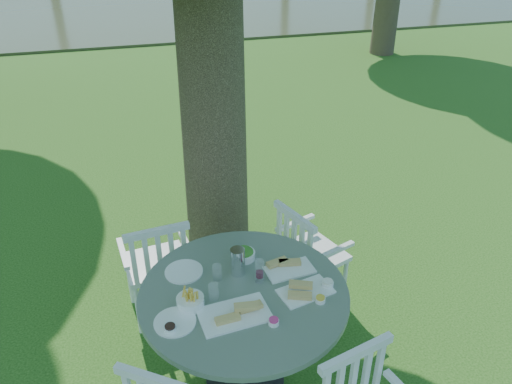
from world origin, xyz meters
TOP-DOWN VIEW (x-y plane):
  - ground at (0.00, 0.00)m, footprint 140.00×140.00m
  - table at (-0.42, -1.02)m, footprint 1.34×1.34m
  - chair_ne at (0.26, -0.34)m, footprint 0.59×0.61m
  - chair_nw at (-0.90, -0.20)m, footprint 0.54×0.51m
  - tableware at (-0.48, -0.98)m, footprint 1.16×0.77m

SIDE VIEW (x-z plane):
  - ground at x=0.00m, z-range 0.00..0.00m
  - chair_ne at x=0.26m, z-range 0.08..1.04m
  - chair_nw at x=-0.90m, z-range 0.08..1.05m
  - table at x=-0.42m, z-range 0.26..1.12m
  - tableware at x=-0.48m, z-range 0.80..1.00m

